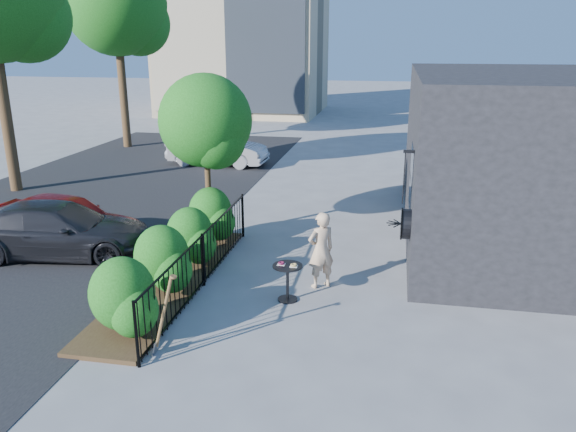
% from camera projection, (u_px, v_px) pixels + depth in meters
% --- Properties ---
extents(ground, '(120.00, 120.00, 0.00)m').
position_uv_depth(ground, '(277.00, 291.00, 10.99)').
color(ground, gray).
rests_on(ground, ground).
extents(shop_building, '(6.22, 9.00, 4.00)m').
position_uv_depth(shop_building, '(536.00, 157.00, 13.62)').
color(shop_building, black).
rests_on(shop_building, ground).
extents(fence, '(0.05, 6.05, 1.10)m').
position_uv_depth(fence, '(203.00, 259.00, 11.09)').
color(fence, black).
rests_on(fence, ground).
extents(planting_bed, '(1.30, 6.00, 0.08)m').
position_uv_depth(planting_bed, '(171.00, 281.00, 11.37)').
color(planting_bed, '#382616').
rests_on(planting_bed, ground).
extents(shrubs, '(1.10, 5.60, 1.24)m').
position_uv_depth(shrubs, '(176.00, 249.00, 11.25)').
color(shrubs, '#165012').
rests_on(shrubs, ground).
extents(patio_tree, '(2.20, 2.20, 3.94)m').
position_uv_depth(patio_tree, '(208.00, 127.00, 13.14)').
color(patio_tree, '#3F2B19').
rests_on(patio_tree, ground).
extents(street, '(9.00, 30.00, 0.01)m').
position_uv_depth(street, '(45.00, 223.00, 15.05)').
color(street, black).
rests_on(street, ground).
extents(street_tree_far, '(4.40, 4.40, 8.28)m').
position_uv_depth(street_tree_far, '(117.00, 10.00, 24.07)').
color(street_tree_far, '#3F2B19').
rests_on(street_tree_far, ground).
extents(cafe_table, '(0.56, 0.56, 0.76)m').
position_uv_depth(cafe_table, '(288.00, 276.00, 10.48)').
color(cafe_table, black).
rests_on(cafe_table, ground).
extents(woman, '(0.68, 0.63, 1.55)m').
position_uv_depth(woman, '(321.00, 250.00, 10.98)').
color(woman, '#D0AB87').
rests_on(woman, ground).
extents(shovel, '(0.47, 0.18, 1.40)m').
position_uv_depth(shovel, '(162.00, 319.00, 8.59)').
color(shovel, brown).
rests_on(shovel, ground).
extents(car_red, '(3.87, 1.94, 1.26)m').
position_uv_depth(car_red, '(65.00, 220.00, 13.26)').
color(car_red, maroon).
rests_on(car_red, ground).
extents(car_silver, '(3.94, 1.53, 1.28)m').
position_uv_depth(car_silver, '(218.00, 149.00, 21.91)').
color(car_silver, '#A7A6AB').
rests_on(car_silver, ground).
extents(car_darkgrey, '(4.41, 2.38, 1.22)m').
position_uv_depth(car_darkgrey, '(59.00, 230.00, 12.68)').
color(car_darkgrey, black).
rests_on(car_darkgrey, ground).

